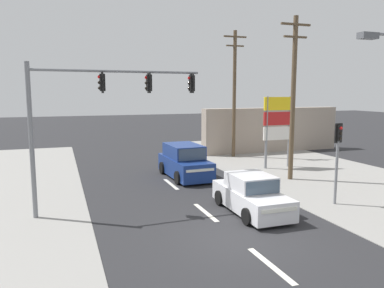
% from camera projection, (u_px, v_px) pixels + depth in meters
% --- Properties ---
extents(ground_plane, '(140.00, 140.00, 0.00)m').
position_uv_depth(ground_plane, '(239.00, 239.00, 12.47)').
color(ground_plane, '#28282B').
extents(lane_dash_near, '(0.20, 2.40, 0.01)m').
position_uv_depth(lane_dash_near, '(271.00, 265.00, 10.61)').
color(lane_dash_near, silver).
rests_on(lane_dash_near, ground).
extents(lane_dash_mid, '(0.20, 2.40, 0.01)m').
position_uv_depth(lane_dash_mid, '(206.00, 212.00, 15.27)').
color(lane_dash_mid, silver).
rests_on(lane_dash_mid, ground).
extents(lane_dash_far, '(0.20, 2.40, 0.01)m').
position_uv_depth(lane_dash_far, '(171.00, 184.00, 19.94)').
color(lane_dash_far, silver).
rests_on(lane_dash_far, ground).
extents(utility_pole_midground_right, '(1.80, 0.26, 8.90)m').
position_uv_depth(utility_pole_midground_right, '(293.00, 96.00, 20.41)').
color(utility_pole_midground_right, brown).
rests_on(utility_pole_midground_right, ground).
extents(utility_pole_background_right, '(1.80, 0.26, 9.33)m').
position_uv_depth(utility_pole_background_right, '(234.00, 92.00, 27.81)').
color(utility_pole_background_right, brown).
rests_on(utility_pole_background_right, ground).
extents(traffic_signal_mast, '(6.89, 0.54, 6.00)m').
position_uv_depth(traffic_signal_mast, '(94.00, 105.00, 14.84)').
color(traffic_signal_mast, slate).
rests_on(traffic_signal_mast, ground).
extents(pedestal_signal_right_kerb, '(0.44, 0.30, 3.56)m').
position_uv_depth(pedestal_signal_right_kerb, '(338.00, 150.00, 16.02)').
color(pedestal_signal_right_kerb, slate).
rests_on(pedestal_signal_right_kerb, ground).
extents(shopping_plaza_sign, '(2.10, 0.16, 4.60)m').
position_uv_depth(shopping_plaza_sign, '(278.00, 122.00, 23.89)').
color(shopping_plaza_sign, slate).
rests_on(shopping_plaza_sign, ground).
extents(shopfront_wall_far, '(12.00, 1.00, 3.60)m').
position_uv_depth(shopfront_wall_far, '(271.00, 130.00, 30.81)').
color(shopfront_wall_far, '#A39384').
rests_on(shopfront_wall_far, ground).
extents(suv_kerbside_parked, '(2.18, 4.60, 1.90)m').
position_uv_depth(suv_kerbside_parked, '(185.00, 162.00, 21.47)').
color(suv_kerbside_parked, navy).
rests_on(suv_kerbside_parked, ground).
extents(sedan_receding_far, '(1.93, 4.26, 1.56)m').
position_uv_depth(sedan_receding_far, '(251.00, 195.00, 15.23)').
color(sedan_receding_far, silver).
rests_on(sedan_receding_far, ground).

